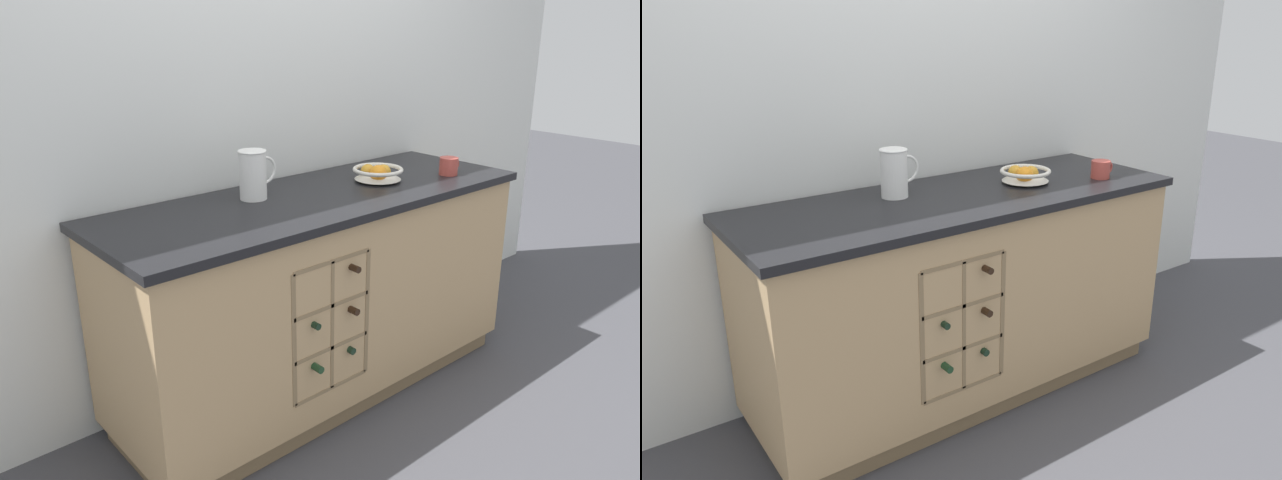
{
  "view_description": "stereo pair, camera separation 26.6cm",
  "coord_description": "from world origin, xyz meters",
  "views": [
    {
      "loc": [
        -1.65,
        -1.88,
        1.62
      ],
      "look_at": [
        0.0,
        0.0,
        0.72
      ],
      "focal_mm": 35.0,
      "sensor_mm": 36.0,
      "label": 1
    },
    {
      "loc": [
        -1.44,
        -2.05,
        1.62
      ],
      "look_at": [
        0.0,
        0.0,
        0.72
      ],
      "focal_mm": 35.0,
      "sensor_mm": 36.0,
      "label": 2
    }
  ],
  "objects": [
    {
      "name": "ground_plane",
      "position": [
        0.0,
        0.0,
        0.0
      ],
      "size": [
        14.0,
        14.0,
        0.0
      ],
      "primitive_type": "plane",
      "color": "#424247"
    },
    {
      "name": "back_wall",
      "position": [
        0.0,
        0.38,
        1.27
      ],
      "size": [
        4.4,
        0.06,
        2.55
      ],
      "primitive_type": "cube",
      "color": "silver",
      "rests_on": "ground_plane"
    },
    {
      "name": "kitchen_island",
      "position": [
        -0.0,
        -0.0,
        0.47
      ],
      "size": [
        1.91,
        0.68,
        0.93
      ],
      "color": "olive",
      "rests_on": "ground_plane"
    },
    {
      "name": "fruit_bowl",
      "position": [
        0.34,
        -0.01,
        0.97
      ],
      "size": [
        0.23,
        0.23,
        0.08
      ],
      "color": "silver",
      "rests_on": "kitchen_island"
    },
    {
      "name": "white_pitcher",
      "position": [
        -0.25,
        0.12,
        1.03
      ],
      "size": [
        0.17,
        0.12,
        0.2
      ],
      "color": "white",
      "rests_on": "kitchen_island"
    },
    {
      "name": "ceramic_mug",
      "position": [
        0.68,
        -0.14,
        0.97
      ],
      "size": [
        0.12,
        0.09,
        0.08
      ],
      "color": "#B7473D",
      "rests_on": "kitchen_island"
    }
  ]
}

